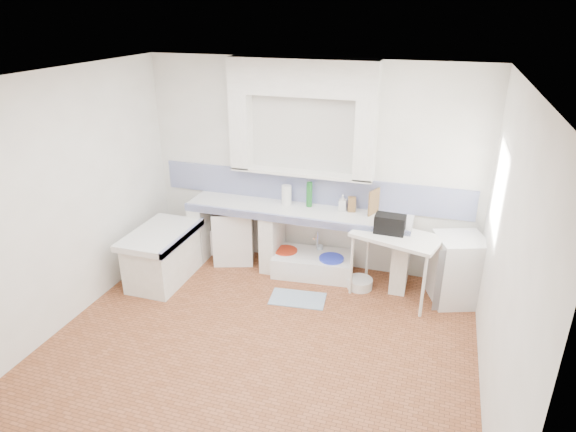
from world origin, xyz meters
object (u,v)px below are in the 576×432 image
(sink, at_px, (313,265))
(fridge, at_px, (458,270))
(stove, at_px, (234,234))
(side_table, at_px, (394,266))

(sink, distance_m, fridge, 1.87)
(stove, bearing_deg, sink, -21.51)
(stove, distance_m, sink, 1.22)
(stove, bearing_deg, side_table, -26.33)
(stove, relative_size, fridge, 0.91)
(sink, bearing_deg, side_table, -18.72)
(stove, height_order, fridge, fridge)
(sink, height_order, side_table, side_table)
(sink, relative_size, fridge, 1.24)
(stove, height_order, sink, stove)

